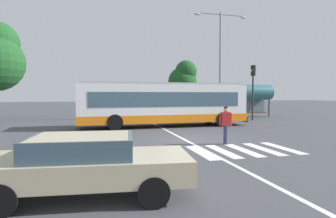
{
  "coord_description": "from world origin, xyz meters",
  "views": [
    {
      "loc": [
        -4.44,
        -12.6,
        2.23
      ],
      "look_at": [
        0.03,
        4.58,
        1.3
      ],
      "focal_mm": 29.05,
      "sensor_mm": 36.0,
      "label": 1
    }
  ],
  "objects_px": {
    "parked_car_blue": "(183,109)",
    "pedestrian_crossing_street": "(226,123)",
    "foreground_sedan": "(85,162)",
    "city_transit_bus": "(164,104)",
    "twin_arm_street_lamp": "(220,54)",
    "traffic_light_far_corner": "(253,84)",
    "bus_stop_shelter": "(253,93)",
    "parked_car_champagne": "(130,110)",
    "background_tree_right": "(184,79)",
    "parked_car_teal": "(156,109)"
  },
  "relations": [
    {
      "from": "twin_arm_street_lamp",
      "to": "background_tree_right",
      "type": "relative_size",
      "value": 1.43
    },
    {
      "from": "parked_car_champagne",
      "to": "bus_stop_shelter",
      "type": "xyz_separation_m",
      "value": [
        12.1,
        -2.28,
        1.65
      ]
    },
    {
      "from": "parked_car_champagne",
      "to": "traffic_light_far_corner",
      "type": "relative_size",
      "value": 0.96
    },
    {
      "from": "traffic_light_far_corner",
      "to": "city_transit_bus",
      "type": "bearing_deg",
      "value": -164.34
    },
    {
      "from": "city_transit_bus",
      "to": "parked_car_teal",
      "type": "bearing_deg",
      "value": 81.63
    },
    {
      "from": "parked_car_blue",
      "to": "background_tree_right",
      "type": "distance_m",
      "value": 8.43
    },
    {
      "from": "pedestrian_crossing_street",
      "to": "parked_car_champagne",
      "type": "distance_m",
      "value": 15.65
    },
    {
      "from": "bus_stop_shelter",
      "to": "traffic_light_far_corner",
      "type": "bearing_deg",
      "value": -121.92
    },
    {
      "from": "pedestrian_crossing_street",
      "to": "twin_arm_street_lamp",
      "type": "bearing_deg",
      "value": 65.8
    },
    {
      "from": "parked_car_blue",
      "to": "bus_stop_shelter",
      "type": "bearing_deg",
      "value": -18.39
    },
    {
      "from": "parked_car_champagne",
      "to": "background_tree_right",
      "type": "height_order",
      "value": "background_tree_right"
    },
    {
      "from": "parked_car_blue",
      "to": "foreground_sedan",
      "type": "bearing_deg",
      "value": -113.33
    },
    {
      "from": "city_transit_bus",
      "to": "background_tree_right",
      "type": "bearing_deg",
      "value": 67.3
    },
    {
      "from": "parked_car_blue",
      "to": "twin_arm_street_lamp",
      "type": "xyz_separation_m",
      "value": [
        2.28,
        -3.78,
        5.11
      ]
    },
    {
      "from": "foreground_sedan",
      "to": "parked_car_teal",
      "type": "bearing_deg",
      "value": 73.68
    },
    {
      "from": "foreground_sedan",
      "to": "bus_stop_shelter",
      "type": "bearing_deg",
      "value": 49.7
    },
    {
      "from": "pedestrian_crossing_street",
      "to": "background_tree_right",
      "type": "relative_size",
      "value": 0.26
    },
    {
      "from": "parked_car_teal",
      "to": "parked_car_blue",
      "type": "height_order",
      "value": "same"
    },
    {
      "from": "foreground_sedan",
      "to": "background_tree_right",
      "type": "distance_m",
      "value": 29.99
    },
    {
      "from": "parked_car_champagne",
      "to": "parked_car_teal",
      "type": "xyz_separation_m",
      "value": [
        2.67,
        -0.05,
        0.0
      ]
    },
    {
      "from": "foreground_sedan",
      "to": "city_transit_bus",
      "type": "bearing_deg",
      "value": 68.91
    },
    {
      "from": "foreground_sedan",
      "to": "parked_car_blue",
      "type": "relative_size",
      "value": 1.0
    },
    {
      "from": "foreground_sedan",
      "to": "pedestrian_crossing_street",
      "type": "bearing_deg",
      "value": 40.46
    },
    {
      "from": "city_transit_bus",
      "to": "traffic_light_far_corner",
      "type": "bearing_deg",
      "value": 15.66
    },
    {
      "from": "foreground_sedan",
      "to": "parked_car_champagne",
      "type": "bearing_deg",
      "value": 80.84
    },
    {
      "from": "bus_stop_shelter",
      "to": "twin_arm_street_lamp",
      "type": "xyz_separation_m",
      "value": [
        -4.33,
        -1.58,
        3.46
      ]
    },
    {
      "from": "parked_car_blue",
      "to": "traffic_light_far_corner",
      "type": "distance_m",
      "value": 7.55
    },
    {
      "from": "pedestrian_crossing_street",
      "to": "foreground_sedan",
      "type": "distance_m",
      "value": 7.7
    },
    {
      "from": "bus_stop_shelter",
      "to": "twin_arm_street_lamp",
      "type": "distance_m",
      "value": 5.77
    },
    {
      "from": "pedestrian_crossing_street",
      "to": "foreground_sedan",
      "type": "relative_size",
      "value": 0.37
    },
    {
      "from": "pedestrian_crossing_street",
      "to": "twin_arm_street_lamp",
      "type": "distance_m",
      "value": 13.61
    },
    {
      "from": "traffic_light_far_corner",
      "to": "bus_stop_shelter",
      "type": "relative_size",
      "value": 1.23
    },
    {
      "from": "parked_car_champagne",
      "to": "background_tree_right",
      "type": "distance_m",
      "value": 11.22
    },
    {
      "from": "city_transit_bus",
      "to": "bus_stop_shelter",
      "type": "height_order",
      "value": "bus_stop_shelter"
    },
    {
      "from": "parked_car_champagne",
      "to": "background_tree_right",
      "type": "bearing_deg",
      "value": 42.46
    },
    {
      "from": "pedestrian_crossing_street",
      "to": "parked_car_blue",
      "type": "relative_size",
      "value": 0.37
    },
    {
      "from": "foreground_sedan",
      "to": "twin_arm_street_lamp",
      "type": "distance_m",
      "value": 20.57
    },
    {
      "from": "foreground_sedan",
      "to": "parked_car_teal",
      "type": "relative_size",
      "value": 1.0
    },
    {
      "from": "pedestrian_crossing_street",
      "to": "twin_arm_street_lamp",
      "type": "height_order",
      "value": "twin_arm_street_lamp"
    },
    {
      "from": "foreground_sedan",
      "to": "parked_car_champagne",
      "type": "relative_size",
      "value": 1.02
    },
    {
      "from": "foreground_sedan",
      "to": "twin_arm_street_lamp",
      "type": "xyz_separation_m",
      "value": [
        11.06,
        16.57,
        5.11
      ]
    },
    {
      "from": "city_transit_bus",
      "to": "parked_car_champagne",
      "type": "bearing_deg",
      "value": 100.66
    },
    {
      "from": "parked_car_blue",
      "to": "pedestrian_crossing_street",
      "type": "bearing_deg",
      "value": -100.77
    },
    {
      "from": "parked_car_teal",
      "to": "foreground_sedan",
      "type": "bearing_deg",
      "value": -106.32
    },
    {
      "from": "parked_car_champagne",
      "to": "pedestrian_crossing_street",
      "type": "bearing_deg",
      "value": -80.59
    },
    {
      "from": "parked_car_blue",
      "to": "twin_arm_street_lamp",
      "type": "bearing_deg",
      "value": -58.86
    },
    {
      "from": "parked_car_champagne",
      "to": "city_transit_bus",
      "type": "bearing_deg",
      "value": -79.34
    },
    {
      "from": "pedestrian_crossing_street",
      "to": "background_tree_right",
      "type": "distance_m",
      "value": 23.47
    },
    {
      "from": "bus_stop_shelter",
      "to": "parked_car_teal",
      "type": "bearing_deg",
      "value": 166.69
    },
    {
      "from": "city_transit_bus",
      "to": "pedestrian_crossing_street",
      "type": "bearing_deg",
      "value": -81.94
    }
  ]
}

